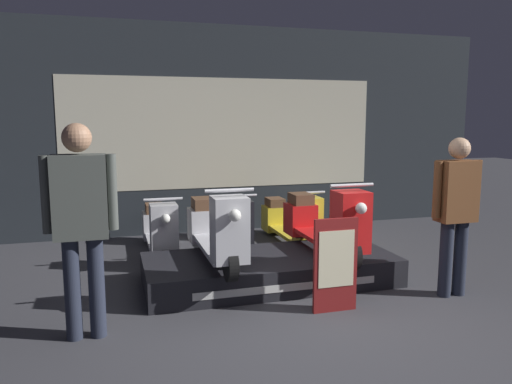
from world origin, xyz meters
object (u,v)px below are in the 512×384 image
at_px(scooter_display_right, 323,223).
at_px(scooter_backrow_2, 290,222).
at_px(price_sign_board, 335,265).
at_px(scooter_backrow_0, 159,230).
at_px(person_left_browsing, 81,214).
at_px(person_right_browsing, 456,206).
at_px(scooter_display_left, 215,230).
at_px(scooter_backrow_1, 227,226).

xyz_separation_m(scooter_display_right, scooter_backrow_2, (0.17, 1.51, -0.30)).
bearing_deg(scooter_backrow_2, price_sign_board, -100.49).
height_order(scooter_backrow_0, price_sign_board, price_sign_board).
bearing_deg(scooter_display_right, price_sign_board, -107.08).
relative_size(person_left_browsing, price_sign_board, 1.98).
bearing_deg(scooter_backrow_0, scooter_display_right, -42.16).
relative_size(person_left_browsing, person_right_browsing, 1.09).
xyz_separation_m(scooter_display_left, person_right_browsing, (2.26, -0.86, 0.29)).
relative_size(scooter_backrow_2, person_left_browsing, 1.02).
bearing_deg(person_left_browsing, scooter_backrow_2, 41.78).
bearing_deg(scooter_backrow_1, price_sign_board, -79.11).
bearing_deg(person_left_browsing, price_sign_board, -1.49).
xyz_separation_m(scooter_display_left, scooter_backrow_1, (0.47, 1.51, -0.30)).
distance_m(scooter_display_left, scooter_backrow_2, 2.07).
xyz_separation_m(scooter_backrow_1, scooter_backrow_2, (0.92, 0.00, 0.00)).
bearing_deg(person_left_browsing, person_right_browsing, 0.00).
bearing_deg(scooter_display_right, scooter_backrow_1, 116.42).
bearing_deg(scooter_display_right, scooter_display_left, 180.00).
height_order(scooter_backrow_1, person_left_browsing, person_left_browsing).
distance_m(scooter_backrow_2, person_right_browsing, 2.59).
bearing_deg(scooter_backrow_1, scooter_backrow_2, 0.00).
bearing_deg(person_left_browsing, scooter_display_left, 34.25).
relative_size(scooter_display_left, scooter_backrow_0, 1.00).
bearing_deg(scooter_backrow_0, price_sign_board, -60.31).
relative_size(scooter_display_left, scooter_backrow_1, 1.00).
bearing_deg(price_sign_board, person_right_browsing, 2.46).
relative_size(scooter_backrow_2, person_right_browsing, 1.12).
distance_m(scooter_backrow_2, person_left_browsing, 3.62).
bearing_deg(scooter_display_left, person_left_browsing, -145.75).
bearing_deg(price_sign_board, scooter_backrow_2, 79.51).
bearing_deg(scooter_backrow_2, scooter_backrow_0, 180.00).
relative_size(scooter_display_right, price_sign_board, 2.02).
relative_size(scooter_display_right, scooter_backrow_1, 1.00).
distance_m(scooter_backrow_2, price_sign_board, 2.47).
height_order(scooter_display_right, person_right_browsing, person_right_browsing).
height_order(person_right_browsing, price_sign_board, person_right_browsing).
height_order(scooter_display_left, scooter_display_right, same).
distance_m(person_right_browsing, price_sign_board, 1.41).
distance_m(person_left_browsing, price_sign_board, 2.28).
xyz_separation_m(scooter_backrow_0, price_sign_board, (1.38, -2.42, 0.11)).
height_order(scooter_backrow_0, scooter_backrow_1, same).
height_order(scooter_backrow_2, person_left_browsing, person_left_browsing).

